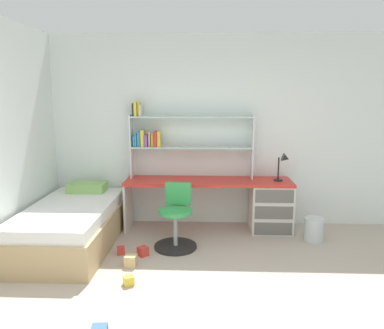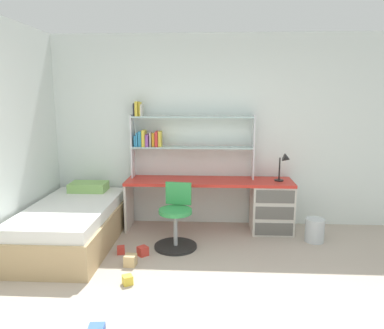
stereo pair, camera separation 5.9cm
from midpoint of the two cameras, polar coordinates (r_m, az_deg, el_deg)
name	(u,v)px [view 1 (the left image)]	position (r m, az deg, el deg)	size (l,w,h in m)	color
room_shell	(96,145)	(3.88, -15.16, 2.95)	(5.56, 6.48, 2.66)	silver
desk	(253,202)	(5.09, 9.10, -5.77)	(2.25, 0.53, 0.70)	red
bookshelf_hutch	(175,135)	(5.04, -3.01, 4.56)	(1.69, 0.22, 1.05)	silver
desk_lamp	(284,163)	(4.99, 13.80, 0.29)	(0.20, 0.17, 0.38)	black
swivel_chair	(176,223)	(4.51, -2.91, -9.08)	(0.52, 0.52, 0.78)	black
bed_platform	(72,225)	(4.79, -18.58, -8.97)	(1.00, 1.83, 0.64)	tan
waste_bin	(314,229)	(4.97, 18.12, -9.60)	(0.24, 0.24, 0.30)	silver
toy_block_natural_0	(131,261)	(4.17, -9.92, -14.55)	(0.12, 0.12, 0.12)	tan
toy_block_red_3	(143,251)	(4.39, -8.05, -13.25)	(0.11, 0.11, 0.11)	red
toy_block_yellow_4	(129,280)	(3.81, -10.31, -17.34)	(0.09, 0.09, 0.09)	gold
toy_block_red_5	(121,250)	(4.48, -11.40, -13.00)	(0.09, 0.09, 0.09)	red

